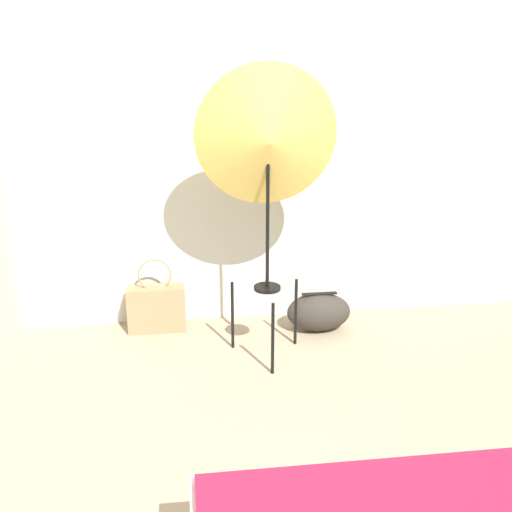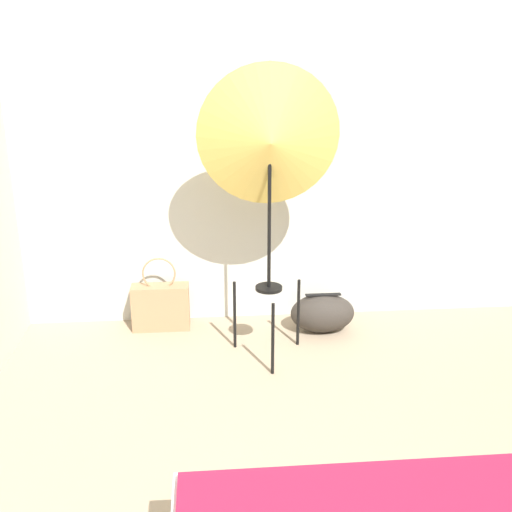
{
  "view_description": "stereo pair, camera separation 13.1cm",
  "coord_description": "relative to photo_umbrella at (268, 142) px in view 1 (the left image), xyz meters",
  "views": [
    {
      "loc": [
        -0.59,
        -1.52,
        1.85
      ],
      "look_at": [
        -0.19,
        1.64,
        0.75
      ],
      "focal_mm": 42.0,
      "sensor_mm": 36.0,
      "label": 1
    },
    {
      "loc": [
        -0.46,
        -1.54,
        1.85
      ],
      "look_at": [
        -0.19,
        1.64,
        0.75
      ],
      "focal_mm": 42.0,
      "sensor_mm": 36.0,
      "label": 2
    }
  ],
  "objects": [
    {
      "name": "duffel_bag",
      "position": [
        0.41,
        0.31,
        -1.22
      ],
      "size": [
        0.44,
        0.27,
        0.28
      ],
      "color": "#332D28",
      "rests_on": "ground_plane"
    },
    {
      "name": "photo_umbrella",
      "position": [
        0.0,
        0.0,
        0.0
      ],
      "size": [
        0.84,
        0.39,
        1.8
      ],
      "color": "black",
      "rests_on": "ground_plane"
    },
    {
      "name": "tote_bag",
      "position": [
        -0.71,
        0.45,
        -1.19
      ],
      "size": [
        0.39,
        0.14,
        0.52
      ],
      "color": "#9E7A56",
      "rests_on": "ground_plane"
    },
    {
      "name": "wall_back",
      "position": [
        0.09,
        0.62,
        -0.06
      ],
      "size": [
        8.0,
        0.05,
        2.6
      ],
      "color": "beige",
      "rests_on": "ground_plane"
    }
  ]
}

